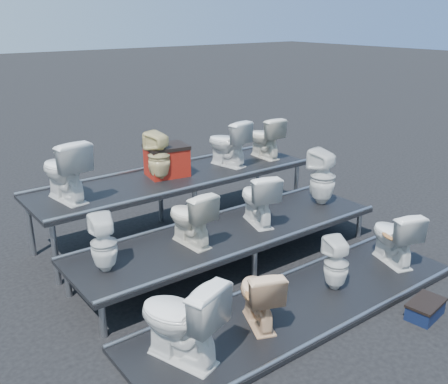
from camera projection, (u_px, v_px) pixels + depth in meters
ground at (230, 263)px, 6.52m from camera, size 80.00×80.00×0.00m
tier_front at (302, 305)px, 5.53m from camera, size 4.20×1.20×0.06m
tier_mid at (230, 247)px, 6.44m from camera, size 4.20×1.20×0.46m
tier_back at (177, 204)px, 7.35m from camera, size 4.20×1.20×0.86m
toilet_0 at (180, 319)px, 4.49m from camera, size 0.72×0.94×0.85m
toilet_1 at (259, 295)px, 5.05m from camera, size 0.59×0.74×0.66m
toilet_2 at (336, 264)px, 5.72m from camera, size 0.36×0.36×0.63m
toilet_3 at (394, 236)px, 6.31m from camera, size 0.61×0.80×0.72m
toilet_4 at (104, 243)px, 5.29m from camera, size 0.34×0.34×0.63m
toilet_5 at (190, 217)px, 5.91m from camera, size 0.42×0.69×0.68m
toilet_6 at (258, 198)px, 6.50m from camera, size 0.57×0.77×0.70m
toilet_7 at (323, 177)px, 7.18m from camera, size 0.40×0.41×0.80m
toilet_8 at (64, 170)px, 6.17m from camera, size 0.54×0.82×0.78m
toilet_9 at (159, 156)px, 6.94m from camera, size 0.39×0.40×0.69m
toilet_10 at (228, 143)px, 7.62m from camera, size 0.53×0.76×0.71m
toilet_11 at (265, 137)px, 8.06m from camera, size 0.41×0.67×0.67m
red_crate at (167, 162)px, 7.19m from camera, size 0.62×0.53×0.40m
step_stool at (425, 310)px, 5.35m from camera, size 0.47×0.32×0.16m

